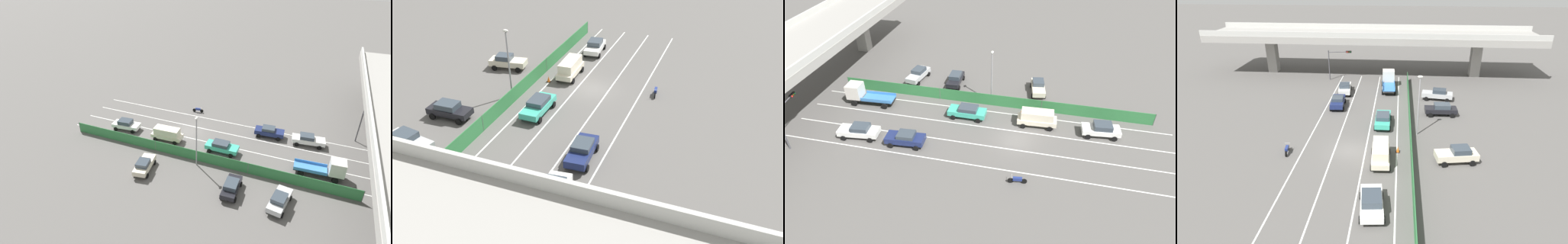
# 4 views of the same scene
# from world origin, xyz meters

# --- Properties ---
(ground_plane) EXTENTS (300.00, 300.00, 0.00)m
(ground_plane) POSITION_xyz_m (0.00, 0.00, 0.00)
(ground_plane) COLOR #565451
(lane_line_left_edge) EXTENTS (0.14, 44.93, 0.01)m
(lane_line_left_edge) POSITION_xyz_m (-5.14, 4.47, 0.00)
(lane_line_left_edge) COLOR silver
(lane_line_left_edge) RESTS_ON ground
(lane_line_mid_left) EXTENTS (0.14, 44.93, 0.01)m
(lane_line_mid_left) POSITION_xyz_m (-1.71, 4.47, 0.00)
(lane_line_mid_left) COLOR silver
(lane_line_mid_left) RESTS_ON ground
(lane_line_mid_right) EXTENTS (0.14, 44.93, 0.01)m
(lane_line_mid_right) POSITION_xyz_m (1.71, 4.47, 0.00)
(lane_line_mid_right) COLOR silver
(lane_line_mid_right) RESTS_ON ground
(lane_line_right_edge) EXTENTS (0.14, 44.93, 0.01)m
(lane_line_right_edge) POSITION_xyz_m (5.14, 4.47, 0.00)
(lane_line_right_edge) COLOR silver
(lane_line_right_edge) RESTS_ON ground
(green_fence) EXTENTS (0.10, 41.03, 1.64)m
(green_fence) POSITION_xyz_m (6.64, 4.47, 0.82)
(green_fence) COLOR #2D753D
(green_fence) RESTS_ON ground
(car_van_cream) EXTENTS (2.17, 4.76, 2.05)m
(car_van_cream) POSITION_xyz_m (3.49, -2.09, 1.18)
(car_van_cream) COLOR beige
(car_van_cream) RESTS_ON ground
(car_hatchback_white) EXTENTS (2.40, 4.85, 1.64)m
(car_hatchback_white) POSITION_xyz_m (-3.38, 17.81, 0.90)
(car_hatchback_white) COLOR silver
(car_hatchback_white) RESTS_ON ground
(car_sedan_navy) EXTENTS (2.24, 4.50, 1.60)m
(car_sedan_navy) POSITION_xyz_m (-3.47, 12.04, 0.90)
(car_sedan_navy) COLOR navy
(car_sedan_navy) RESTS_ON ground
(car_taxi_teal) EXTENTS (2.06, 4.70, 1.58)m
(car_taxi_teal) POSITION_xyz_m (3.28, 6.56, 0.90)
(car_taxi_teal) COLOR teal
(car_taxi_teal) RESTS_ON ground
(car_sedan_white) EXTENTS (2.40, 4.53, 1.67)m
(car_sedan_white) POSITION_xyz_m (3.19, -9.60, 0.92)
(car_sedan_white) COLOR white
(car_sedan_white) RESTS_ON ground
(flatbed_truck_blue) EXTENTS (2.47, 6.23, 2.73)m
(flatbed_truck_blue) POSITION_xyz_m (3.45, 20.98, 1.39)
(flatbed_truck_blue) COLOR black
(flatbed_truck_blue) RESTS_ON ground
(motorcycle) EXTENTS (0.60, 1.94, 0.93)m
(motorcycle) POSITION_xyz_m (-6.67, -1.15, 0.46)
(motorcycle) COLOR black
(motorcycle) RESTS_ON ground
(parked_sedan_cream) EXTENTS (4.50, 2.49, 1.72)m
(parked_sedan_cream) POSITION_xyz_m (11.29, -1.49, 0.93)
(parked_sedan_cream) COLOR beige
(parked_sedan_cream) RESTS_ON ground
(parked_sedan_dark) EXTENTS (4.32, 2.05, 1.64)m
(parked_sedan_dark) POSITION_xyz_m (10.94, 10.35, 0.91)
(parked_sedan_dark) COLOR black
(parked_sedan_dark) RESTS_ON ground
(parked_wagon_silver) EXTENTS (4.74, 2.49, 1.69)m
(parked_wagon_silver) POSITION_xyz_m (11.05, 16.08, 0.92)
(parked_wagon_silver) COLOR #B2B5B7
(parked_wagon_silver) RESTS_ON ground
(traffic_light) EXTENTS (4.05, 0.85, 5.24)m
(traffic_light) POSITION_xyz_m (-5.69, 24.70, 3.77)
(traffic_light) COLOR #47474C
(traffic_light) RESTS_ON ground
(street_lamp) EXTENTS (0.60, 0.36, 7.36)m
(street_lamp) POSITION_xyz_m (7.48, 4.37, 4.45)
(street_lamp) COLOR gray
(street_lamp) RESTS_ON ground
(traffic_cone) EXTENTS (0.47, 0.47, 0.70)m
(traffic_cone) POSITION_xyz_m (5.25, 0.03, 0.33)
(traffic_cone) COLOR orange
(traffic_cone) RESTS_ON ground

